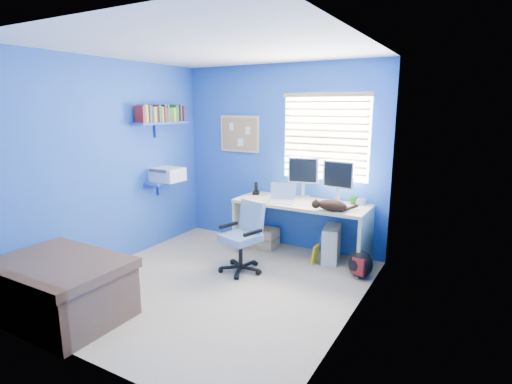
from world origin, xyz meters
The scene contains 23 objects.
floor centered at (0.00, 0.00, 0.00)m, with size 3.00×3.20×0.00m, color tan.
ceiling centered at (0.00, 0.00, 2.50)m, with size 3.00×3.20×0.00m, color white.
wall_back centered at (0.00, 1.60, 1.25)m, with size 3.00×0.01×2.50m, color blue.
wall_front centered at (0.00, -1.60, 1.25)m, with size 3.00×0.01×2.50m, color blue.
wall_left centered at (-1.50, 0.00, 1.25)m, with size 0.01×3.20×2.50m, color blue.
wall_right centered at (1.50, 0.00, 1.25)m, with size 0.01×3.20×2.50m, color blue.
desk centered at (0.48, 1.26, 0.37)m, with size 1.72×0.65×0.74m, color beige.
laptop centered at (0.25, 1.12, 0.85)m, with size 0.33×0.26×0.22m, color silver.
monitor_left centered at (0.39, 1.51, 1.01)m, with size 0.40×0.12×0.54m, color silver.
monitor_right centered at (0.90, 1.42, 1.01)m, with size 0.40×0.12×0.54m, color silver.
phone centered at (-0.25, 1.37, 0.82)m, with size 0.09×0.11×0.17m, color black.
mug centered at (1.08, 1.48, 0.79)m, with size 0.10×0.09×0.10m, color #207421.
cd_spindle centered at (1.17, 1.50, 0.78)m, with size 0.13×0.13×0.07m, color silver.
cat centered at (0.96, 1.03, 0.80)m, with size 0.36×0.19×0.13m, color black.
tower_pc centered at (0.87, 1.33, 0.23)m, with size 0.19×0.44×0.45m, color beige.
drawer_boxes centered at (-0.12, 1.37, 0.14)m, with size 0.35×0.28×0.27m, color #D0B28A.
yellow_book centered at (0.73, 1.13, 0.12)m, with size 0.03×0.17×0.24m, color yellow.
backpack centered at (1.34, 0.99, 0.17)m, with size 0.28×0.21×0.33m, color black.
bed_corner centered at (-0.84, -1.26, 0.28)m, with size 1.16×0.83×0.56m, color brown.
office_chair centered at (0.06, 0.51, 0.31)m, with size 0.60×0.60×0.84m.
window_blinds centered at (0.65, 1.57, 1.55)m, with size 1.15×0.05×1.10m.
corkboard centered at (-0.65, 1.58, 1.55)m, with size 0.64×0.02×0.52m.
wall_shelves centered at (-1.35, 0.75, 1.43)m, with size 0.42×0.90×1.05m.
Camera 1 is at (2.42, -3.35, 1.94)m, focal length 28.00 mm.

